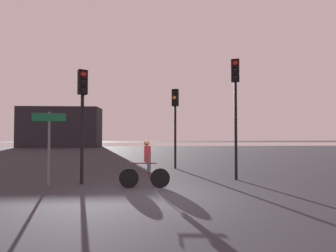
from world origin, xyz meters
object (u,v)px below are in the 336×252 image
traffic_light_near_right (235,96)px  traffic_light_near_left (82,104)px  direction_sign_post (49,137)px  traffic_light_center (175,113)px  cyclist (146,164)px  distant_building (61,127)px

traffic_light_near_right → traffic_light_near_left: bearing=23.8°
direction_sign_post → traffic_light_center: bearing=-152.3°
traffic_light_center → traffic_light_near_right: 4.11m
direction_sign_post → cyclist: bearing=156.6°
cyclist → traffic_light_near_left: bearing=73.7°
distant_building → cyclist: size_ratio=6.17×
traffic_light_near_right → cyclist: traffic_light_near_right is taller
distant_building → traffic_light_near_left: (10.09, -27.30, 0.18)m
distant_building → cyclist: distant_building is taller
traffic_light_near_left → direction_sign_post: size_ratio=1.60×
traffic_light_center → cyclist: traffic_light_center is taller
traffic_light_near_left → direction_sign_post: 1.64m
traffic_light_center → direction_sign_post: size_ratio=1.61×
traffic_light_near_right → cyclist: size_ratio=2.82×
traffic_light_near_right → cyclist: bearing=40.2°
traffic_light_near_left → cyclist: 3.27m
traffic_light_near_right → direction_sign_post: size_ratio=1.85×
traffic_light_center → traffic_light_near_right: traffic_light_near_right is taller
distant_building → traffic_light_near_right: 31.17m
distant_building → direction_sign_post: distant_building is taller
traffic_light_near_left → traffic_light_center: bearing=-162.0°
distant_building → traffic_light_center: bearing=-59.2°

